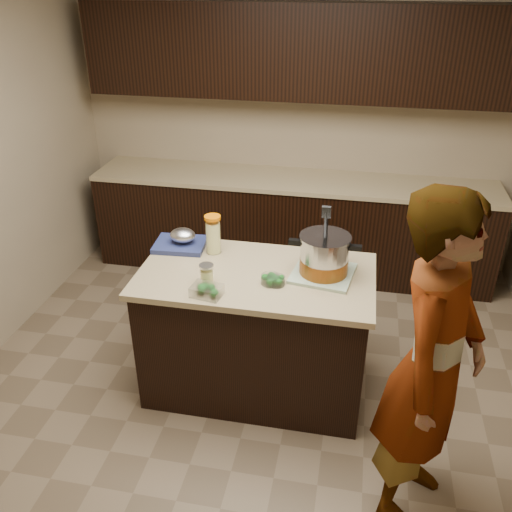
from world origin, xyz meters
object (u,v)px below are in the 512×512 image
Objects in this scene: island at (256,332)px; person at (431,368)px; lemonade_pitcher at (213,236)px; stock_pot at (324,257)px.

person is at bearing -36.28° from island.
stock_pot is at bearing -12.09° from lemonade_pitcher.
stock_pot is 0.98m from person.
lemonade_pitcher is 1.62m from person.
lemonade_pitcher is (-0.33, 0.22, 0.57)m from island.
stock_pot reaches higher than lemonade_pitcher.
lemonade_pitcher is (-0.74, 0.16, -0.00)m from stock_pot.
island is 0.69m from lemonade_pitcher.
lemonade_pitcher is 0.14× the size of person.
lemonade_pitcher reaches higher than island.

